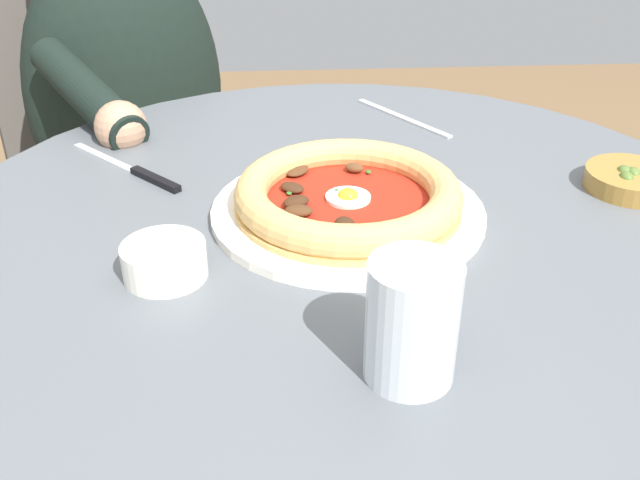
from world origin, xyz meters
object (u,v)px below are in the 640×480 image
dining_table (345,324)px  ramekin_capers (164,259)px  pizza_on_plate (348,198)px  water_glass (411,329)px  cafe_chair_diner (114,159)px  diner_person (141,193)px  olive_pan (633,180)px  fork_utensil (403,118)px  steak_knife (139,172)px

dining_table → ramekin_capers: size_ratio=11.48×
dining_table → pizza_on_plate: 0.17m
water_glass → ramekin_capers: size_ratio=1.26×
pizza_on_plate → cafe_chair_diner: 0.83m
diner_person → dining_table: bearing=31.1°
cafe_chair_diner → water_glass: bearing=24.5°
diner_person → water_glass: bearing=23.6°
dining_table → cafe_chair_diner: bearing=-149.0°
olive_pan → diner_person: size_ratio=0.11×
cafe_chair_diner → fork_utensil: bearing=52.8°
water_glass → cafe_chair_diner: (-0.94, -0.43, -0.26)m
dining_table → steak_knife: 0.31m
cafe_chair_diner → steak_knife: bearing=16.4°
fork_utensil → olive_pan: bearing=43.1°
dining_table → ramekin_capers: bearing=-59.4°
pizza_on_plate → diner_person: 0.70m
dining_table → cafe_chair_diner: size_ratio=1.03×
dining_table → pizza_on_plate: pizza_on_plate is taller
pizza_on_plate → ramekin_capers: pizza_on_plate is taller
diner_person → cafe_chair_diner: 0.14m
ramekin_capers → olive_pan: bearing=106.2°
ramekin_capers → water_glass: bearing=53.4°
steak_knife → fork_utensil: 0.39m
water_glass → ramekin_capers: 0.26m
steak_knife → fork_utensil: bearing=115.5°
dining_table → water_glass: (0.26, 0.02, 0.19)m
dining_table → diner_person: size_ratio=0.78×
ramekin_capers → cafe_chair_diner: bearing=-164.1°
water_glass → fork_utensil: 0.56m
olive_pan → ramekin_capers: bearing=-73.8°
cafe_chair_diner → olive_pan: bearing=49.5°
fork_utensil → cafe_chair_diner: (-0.39, -0.52, -0.22)m
steak_knife → ramekin_capers: 0.24m
diner_person → cafe_chair_diner: bearing=-149.7°
pizza_on_plate → fork_utensil: pizza_on_plate is taller
diner_person → olive_pan: bearing=52.7°
pizza_on_plate → diner_person: (-0.55, -0.34, -0.26)m
water_glass → olive_pan: (-0.30, 0.32, -0.03)m
dining_table → pizza_on_plate: bearing=177.7°
dining_table → olive_pan: olive_pan is taller
steak_knife → olive_pan: olive_pan is taller
dining_table → water_glass: water_glass is taller
fork_utensil → diner_person: (-0.27, -0.44, -0.24)m
fork_utensil → cafe_chair_diner: cafe_chair_diner is taller
pizza_on_plate → water_glass: (0.26, 0.02, 0.02)m
diner_person → pizza_on_plate: bearing=31.2°
dining_table → pizza_on_plate: (-0.00, 0.00, 0.17)m
olive_pan → fork_utensil: size_ratio=0.78×
cafe_chair_diner → pizza_on_plate: bearing=31.0°
olive_pan → cafe_chair_diner: 1.01m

